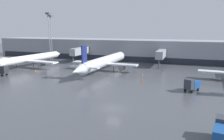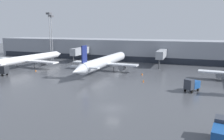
% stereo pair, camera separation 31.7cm
% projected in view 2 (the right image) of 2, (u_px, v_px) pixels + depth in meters
% --- Properties ---
extents(ground_plane, '(320.00, 320.00, 0.00)m').
position_uv_depth(ground_plane, '(113.00, 109.00, 38.62)').
color(ground_plane, '#424449').
extents(terminal_building, '(160.00, 31.31, 9.00)m').
position_uv_depth(terminal_building, '(160.00, 51.00, 94.92)').
color(terminal_building, gray).
rests_on(terminal_building, ground_plane).
extents(parked_jet_0, '(27.34, 37.85, 9.21)m').
position_uv_depth(parked_jet_0, '(26.00, 59.00, 78.95)').
color(parked_jet_0, white).
rests_on(parked_jet_0, ground_plane).
extents(parked_jet_2, '(22.94, 39.87, 9.40)m').
position_uv_depth(parked_jet_2, '(104.00, 62.00, 72.65)').
color(parked_jet_2, silver).
rests_on(parked_jet_2, ground_plane).
extents(service_truck_0, '(5.35, 2.02, 2.93)m').
position_uv_depth(service_truck_0, '(1.00, 70.00, 65.55)').
color(service_truck_0, '#2D333D').
rests_on(service_truck_0, ground_plane).
extents(service_truck_1, '(2.83, 5.30, 2.93)m').
position_uv_depth(service_truck_1, '(222.00, 132.00, 26.43)').
color(service_truck_1, '#19478C').
rests_on(service_truck_1, ground_plane).
extents(service_truck_2, '(3.59, 4.24, 2.93)m').
position_uv_depth(service_truck_2, '(192.00, 85.00, 48.81)').
color(service_truck_2, '#19478C').
rests_on(service_truck_2, ground_plane).
extents(traffic_cone_0, '(0.40, 0.40, 0.56)m').
position_uv_depth(traffic_cone_0, '(36.00, 71.00, 72.06)').
color(traffic_cone_0, orange).
rests_on(traffic_cone_0, ground_plane).
extents(traffic_cone_2, '(0.44, 0.44, 0.61)m').
position_uv_depth(traffic_cone_2, '(142.00, 74.00, 66.43)').
color(traffic_cone_2, orange).
rests_on(traffic_cone_2, ground_plane).
extents(traffic_cone_3, '(0.37, 0.37, 0.72)m').
position_uv_depth(traffic_cone_3, '(143.00, 81.00, 57.51)').
color(traffic_cone_3, orange).
rests_on(traffic_cone_3, ground_plane).
extents(apron_light_mast_0, '(1.80, 1.80, 20.77)m').
position_uv_depth(apron_light_mast_0, '(49.00, 23.00, 96.27)').
color(apron_light_mast_0, gray).
rests_on(apron_light_mast_0, ground_plane).
extents(apron_light_mast_1, '(1.80, 1.80, 19.69)m').
position_uv_depth(apron_light_mast_1, '(51.00, 25.00, 97.43)').
color(apron_light_mast_1, gray).
rests_on(apron_light_mast_1, ground_plane).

